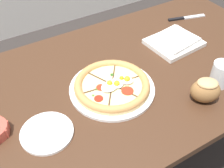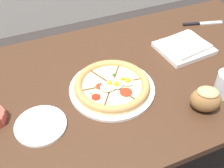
# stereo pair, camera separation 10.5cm
# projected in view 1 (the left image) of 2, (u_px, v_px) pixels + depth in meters

# --- Properties ---
(dining_table) EXTENTS (1.56, 0.82, 0.73)m
(dining_table) POSITION_uv_depth(u_px,v_px,m) (123.00, 92.00, 1.19)
(dining_table) COLOR #422819
(dining_table) RESTS_ON ground_plane
(pizza) EXTENTS (0.32, 0.32, 0.05)m
(pizza) POSITION_uv_depth(u_px,v_px,m) (112.00, 86.00, 1.06)
(pizza) COLOR white
(pizza) RESTS_ON dining_table
(napkin_folded) EXTENTS (0.24, 0.21, 0.04)m
(napkin_folded) POSITION_uv_depth(u_px,v_px,m) (174.00, 42.00, 1.28)
(napkin_folded) COLOR silver
(napkin_folded) RESTS_ON dining_table
(bread_piece_near) EXTENTS (0.13, 0.12, 0.10)m
(bread_piece_near) POSITION_uv_depth(u_px,v_px,m) (206.00, 90.00, 1.00)
(bread_piece_near) COLOR olive
(bread_piece_near) RESTS_ON dining_table
(knife_spare) EXTENTS (0.20, 0.07, 0.01)m
(knife_spare) POSITION_uv_depth(u_px,v_px,m) (186.00, 18.00, 1.46)
(knife_spare) COLOR silver
(knife_spare) RESTS_ON dining_table
(water_glass) EXTENTS (0.08, 0.08, 0.10)m
(water_glass) POSITION_uv_depth(u_px,v_px,m) (221.00, 75.00, 1.07)
(water_glass) COLOR white
(water_glass) RESTS_ON dining_table
(side_saucer) EXTENTS (0.17, 0.17, 0.01)m
(side_saucer) POSITION_uv_depth(u_px,v_px,m) (47.00, 133.00, 0.91)
(side_saucer) COLOR white
(side_saucer) RESTS_ON dining_table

